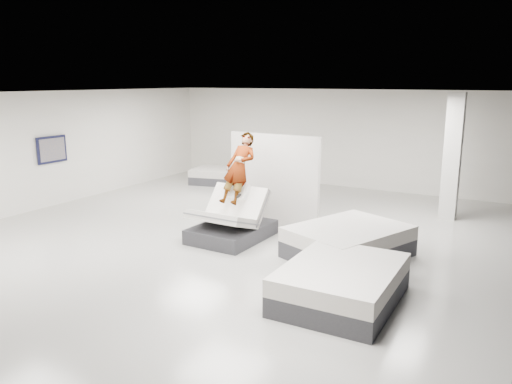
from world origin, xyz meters
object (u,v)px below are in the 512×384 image
at_px(flat_bed_right_far, 348,242).
at_px(column, 452,157).
at_px(hero_bed, 231,223).
at_px(flat_bed_left_far, 221,176).
at_px(remote, 239,196).
at_px(wall_poster, 52,149).
at_px(person, 239,183).
at_px(flat_bed_right_near, 341,284).
at_px(divider_panel, 274,180).

xyz_separation_m(flat_bed_right_far, column, (1.29, 3.98, 1.29)).
height_order(hero_bed, flat_bed_left_far, hero_bed).
relative_size(hero_bed, remote, 13.36).
bearing_deg(column, wall_poster, -158.07).
bearing_deg(column, person, -135.56).
height_order(hero_bed, person, person).
relative_size(hero_bed, flat_bed_right_near, 0.84).
height_order(hero_bed, wall_poster, wall_poster).
distance_m(person, divider_panel, 1.22).
bearing_deg(flat_bed_right_far, wall_poster, -179.89).
xyz_separation_m(hero_bed, column, (3.94, 4.19, 1.22)).
xyz_separation_m(person, column, (3.93, 3.86, 0.37)).
relative_size(person, flat_bed_right_far, 0.62).
bearing_deg(person, flat_bed_right_near, -32.50).
bearing_deg(flat_bed_left_far, column, -7.06).
bearing_deg(wall_poster, flat_bed_left_far, 64.55).
bearing_deg(person, divider_panel, 79.02).
bearing_deg(hero_bed, flat_bed_right_far, 4.53).
distance_m(person, flat_bed_right_far, 2.80).
bearing_deg(hero_bed, remote, -5.54).
distance_m(person, flat_bed_right_near, 4.03).
relative_size(remote, flat_bed_right_far, 0.05).
relative_size(divider_panel, wall_poster, 2.58).
bearing_deg(flat_bed_right_far, flat_bed_right_near, -73.75).
bearing_deg(divider_panel, person, -98.28).
bearing_deg(flat_bed_right_far, hero_bed, -175.47).
xyz_separation_m(hero_bed, divider_panel, (0.28, 1.52, 0.74)).
distance_m(remote, divider_panel, 1.54).
relative_size(person, flat_bed_left_far, 0.80).
distance_m(person, column, 5.52).
relative_size(person, remote, 12.16).
bearing_deg(flat_bed_left_far, remote, -53.19).
bearing_deg(divider_panel, remote, -87.69).
bearing_deg(flat_bed_right_near, column, 83.55).
xyz_separation_m(remote, flat_bed_right_near, (3.04, -1.85, -0.72)).
bearing_deg(flat_bed_right_far, column, 72.02).
height_order(column, wall_poster, column).
bearing_deg(flat_bed_right_near, remote, 148.65).
bearing_deg(flat_bed_right_near, divider_panel, 131.36).
bearing_deg(wall_poster, remote, -1.98).
height_order(hero_bed, column, column).
xyz_separation_m(flat_bed_left_far, wall_poster, (-2.35, -4.94, 1.34)).
bearing_deg(flat_bed_right_far, divider_panel, 151.21).
relative_size(flat_bed_right_far, column, 0.85).
bearing_deg(person, wall_poster, -176.94).
relative_size(flat_bed_left_far, column, 0.67).
distance_m(flat_bed_right_far, flat_bed_right_near, 2.17).
height_order(person, flat_bed_right_far, person).
bearing_deg(remote, hero_bed, 176.17).
bearing_deg(flat_bed_right_near, hero_bed, 150.11).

